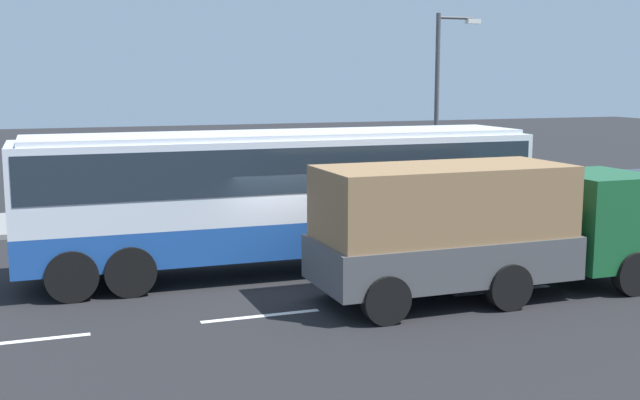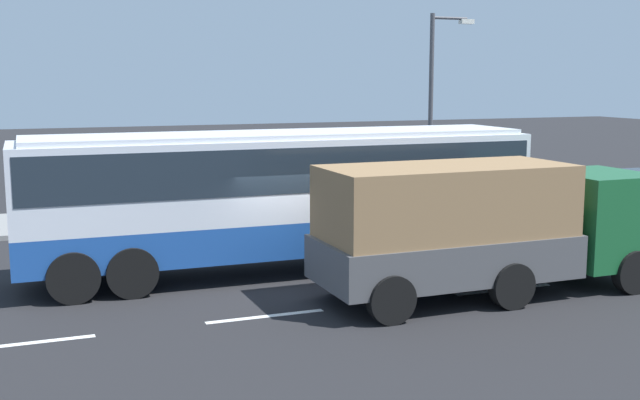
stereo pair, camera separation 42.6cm
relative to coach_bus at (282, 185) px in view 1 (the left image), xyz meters
The scene contains 7 objects.
ground_plane 2.29m from the coach_bus, 105.06° to the right, with size 120.00×120.00×0.00m, color black.
sidewalk_curb 8.46m from the coach_bus, 91.70° to the left, with size 80.00×4.00×0.15m, color gray.
coach_bus is the anchor object (origin of this frame).
cargo_truck 4.97m from the coach_bus, 46.76° to the right, with size 7.67×2.59×2.85m.
pedestrian_near_curb 8.86m from the coach_bus, 102.10° to the left, with size 0.32×0.32×1.51m.
pedestrian_at_crossing 8.59m from the coach_bus, 118.86° to the left, with size 0.32×0.32×1.75m.
street_lamp 10.43m from the coach_bus, 40.17° to the left, with size 1.68×0.24×6.67m.
Camera 1 is at (-5.27, -17.05, 4.66)m, focal length 44.33 mm.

